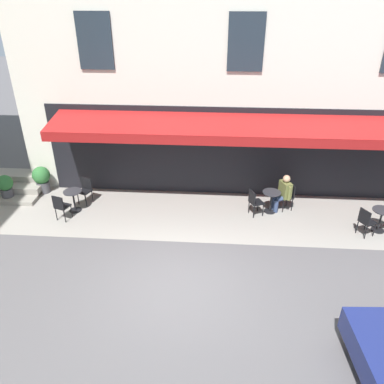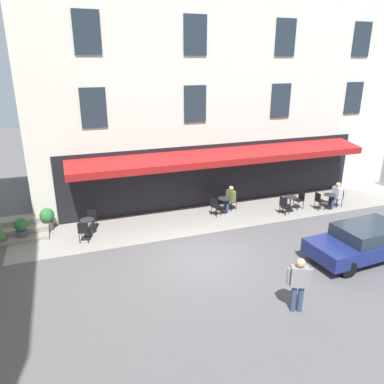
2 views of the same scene
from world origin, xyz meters
name	(u,v)px [view 2 (image 2 of 2)]	position (x,y,z in m)	size (l,w,h in m)	color
ground_plane	(199,257)	(0.00, 0.00, 0.00)	(70.00, 70.00, 0.00)	#565456
sidewalk_cafe_terrace	(236,214)	(-3.25, -3.40, 0.00)	(20.50, 3.20, 0.01)	gray
cafe_building_facade	(206,55)	(-4.00, -9.49, 7.49)	(20.00, 10.70, 15.00)	silver
back_alley_steps	(19,228)	(6.60, -4.59, 0.24)	(2.40, 1.75, 0.60)	gray
cafe_table_near_entrance	(87,225)	(3.82, -3.34, 0.49)	(0.60, 0.60, 0.75)	black
cafe_chair_black_near_door	(83,230)	(4.02, -2.74, 0.55)	(0.51, 0.51, 0.91)	black
cafe_chair_black_corner_right	(91,218)	(3.59, -3.93, 0.55)	(0.52, 0.52, 0.91)	black
cafe_table_mid_terrace	(224,203)	(-2.75, -3.74, 0.49)	(0.60, 0.60, 0.75)	black
cafe_chair_black_kerbside	(215,205)	(-2.17, -3.48, 0.55)	(0.53, 0.53, 0.91)	black
cafe_chair_black_facing_street	(233,199)	(-3.34, -3.97, 0.55)	(0.52, 0.52, 0.91)	black
cafe_table_streetside	(330,199)	(-8.03, -2.43, 0.49)	(0.60, 0.60, 0.75)	black
cafe_chair_black_under_awning	(319,200)	(-7.40, -2.45, 0.55)	(0.41, 0.41, 0.91)	black
cafe_chair_black_by_window	(339,196)	(-8.66, -2.50, 0.55)	(0.44, 0.44, 0.91)	black
cafe_table_far_end	(290,202)	(-5.97, -2.82, 0.49)	(0.60, 0.60, 0.75)	black
cafe_chair_black_back_row	(284,204)	(-5.41, -2.53, 0.55)	(0.54, 0.54, 0.91)	black
cafe_chair_black_corner_left	(300,198)	(-6.59, -2.92, 0.55)	(0.46, 0.46, 0.91)	black
seated_patron_in_white	(336,194)	(-8.44, -2.48, 0.71)	(0.59, 0.67, 1.32)	navy
seated_companion_in_olive	(230,197)	(-3.14, -3.89, 0.69)	(0.61, 0.61, 1.28)	navy
walking_pedestrian_in_grey	(299,281)	(-1.60, 4.00, 1.03)	(0.67, 0.48, 1.76)	navy
potted_plant_mid_terrace	(47,218)	(5.43, -4.57, 0.56)	(0.63, 0.63, 1.00)	#4C4C51
potted_plant_under_sign	(21,228)	(6.44, -3.89, 0.54)	(0.55, 0.55, 0.96)	#4C4C51
potted_plant_by_steps	(1,235)	(7.22, -3.77, 0.38)	(0.43, 0.43, 0.77)	brown
parked_car_navy	(364,241)	(-5.84, 2.15, 0.71)	(4.39, 2.04, 1.33)	navy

